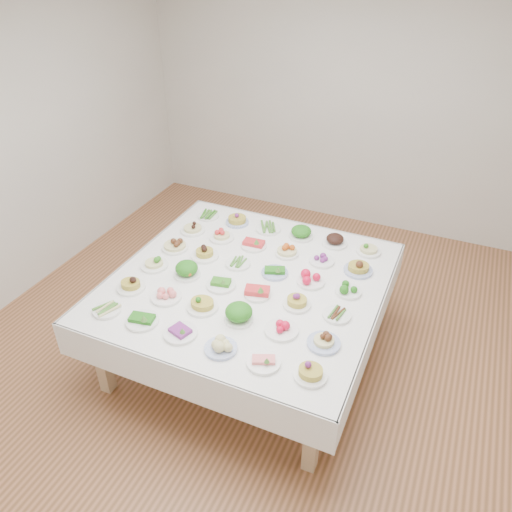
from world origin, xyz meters
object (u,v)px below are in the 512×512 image
at_px(dish_0, 107,309).
at_px(dish_35, 369,248).
at_px(display_table, 248,287).
at_px(dish_18, 175,243).

relative_size(dish_0, dish_35, 0.98).
xyz_separation_m(display_table, dish_35, (0.76, 0.76, 0.11)).
relative_size(display_table, dish_18, 9.30).
xyz_separation_m(display_table, dish_18, (-0.75, 0.15, 0.13)).
height_order(display_table, dish_0, dish_0).
bearing_deg(dish_35, display_table, -134.98).
bearing_deg(display_table, dish_35, 45.02).
xyz_separation_m(dish_0, dish_35, (1.51, 1.51, 0.02)).
xyz_separation_m(display_table, dish_0, (-0.75, -0.75, 0.09)).
bearing_deg(dish_0, dish_35, 45.05).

